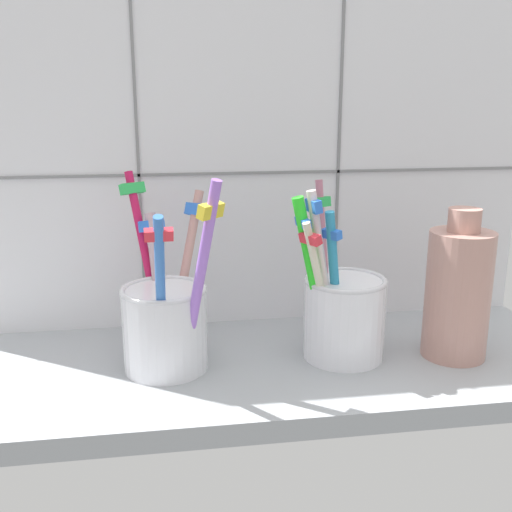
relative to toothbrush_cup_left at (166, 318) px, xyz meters
The scene contains 5 objects.
counter_slab 10.25cm from the toothbrush_cup_left, ahead, with size 64.00×22.00×2.00cm, color #9EA3A8.
tile_wall_back 21.29cm from the toothbrush_cup_left, 53.74° to the left, with size 64.00×2.20×45.00cm.
toothbrush_cup_left is the anchor object (origin of this frame).
toothbrush_cup_right 16.75cm from the toothbrush_cup_left, ahead, with size 9.67×7.96×16.91cm.
ceramic_vase 27.91cm from the toothbrush_cup_left, ahead, with size 6.15×6.15×14.65cm.
Camera 1 is at (-8.14, -52.58, 26.90)cm, focal length 42.26 mm.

